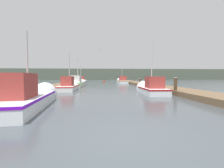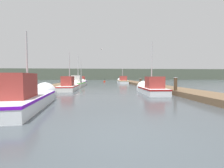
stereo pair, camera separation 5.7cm
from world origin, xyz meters
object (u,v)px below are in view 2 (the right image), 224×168
(fishing_boat_0, at_px, (30,97))
(fishing_boat_2, at_px, (70,86))
(fishing_boat_3, at_px, (78,83))
(channel_buoy, at_px, (104,82))
(seagull_lead, at_px, (102,49))
(fishing_boat_4, at_px, (81,82))
(mooring_piling_0, at_px, (175,86))
(fishing_boat_1, at_px, (151,88))
(mooring_piling_2, at_px, (72,81))
(fishing_boat_5, at_px, (122,81))
(mooring_piling_3, at_px, (82,80))
(mooring_piling_1, at_px, (141,82))

(fishing_boat_0, xyz_separation_m, fishing_boat_2, (0.15, 8.74, -0.03))
(fishing_boat_3, xyz_separation_m, channel_buoy, (4.04, 14.55, -0.33))
(fishing_boat_0, distance_m, seagull_lead, 14.15)
(fishing_boat_2, distance_m, fishing_boat_4, 9.92)
(mooring_piling_0, bearing_deg, fishing_boat_0, -159.25)
(fishing_boat_1, distance_m, mooring_piling_2, 13.68)
(fishing_boat_1, bearing_deg, fishing_boat_5, 90.65)
(mooring_piling_3, bearing_deg, fishing_boat_3, -85.46)
(mooring_piling_1, bearing_deg, seagull_lead, 179.96)
(fishing_boat_1, bearing_deg, channel_buoy, 99.30)
(channel_buoy, bearing_deg, seagull_lead, -92.62)
(fishing_boat_0, height_order, fishing_boat_5, fishing_boat_0)
(fishing_boat_1, xyz_separation_m, channel_buoy, (-3.30, 23.70, -0.29))
(fishing_boat_1, distance_m, seagull_lead, 10.12)
(fishing_boat_2, relative_size, mooring_piling_1, 4.68)
(fishing_boat_3, distance_m, mooring_piling_1, 8.71)
(mooring_piling_2, bearing_deg, fishing_boat_1, -51.72)
(mooring_piling_2, height_order, seagull_lead, seagull_lead)
(fishing_boat_4, height_order, seagull_lead, seagull_lead)
(fishing_boat_1, height_order, mooring_piling_0, fishing_boat_1)
(fishing_boat_4, xyz_separation_m, mooring_piling_2, (-0.96, -3.09, 0.22))
(fishing_boat_2, xyz_separation_m, mooring_piling_3, (-0.94, 18.38, 0.14))
(mooring_piling_0, relative_size, seagull_lead, 2.56)
(fishing_boat_4, bearing_deg, mooring_piling_2, -109.89)
(seagull_lead, bearing_deg, fishing_boat_1, -121.61)
(fishing_boat_4, bearing_deg, fishing_boat_0, -92.83)
(fishing_boat_4, bearing_deg, fishing_boat_5, 27.74)
(fishing_boat_0, height_order, fishing_boat_1, fishing_boat_1)
(mooring_piling_3, bearing_deg, mooring_piling_2, -90.47)
(fishing_boat_5, bearing_deg, fishing_boat_0, -107.35)
(fishing_boat_3, xyz_separation_m, fishing_boat_4, (-0.18, 4.68, -0.03))
(channel_buoy, height_order, seagull_lead, seagull_lead)
(fishing_boat_4, bearing_deg, mooring_piling_0, -62.28)
(fishing_boat_0, relative_size, mooring_piling_3, 5.41)
(fishing_boat_0, bearing_deg, fishing_boat_3, 83.03)
(fishing_boat_1, bearing_deg, fishing_boat_3, 130.10)
(channel_buoy, bearing_deg, mooring_piling_1, -73.63)
(fishing_boat_0, xyz_separation_m, mooring_piling_2, (-0.89, 15.57, 0.22))
(fishing_boat_5, distance_m, mooring_piling_1, 10.36)
(fishing_boat_0, distance_m, fishing_boat_4, 18.66)
(fishing_boat_1, distance_m, fishing_boat_3, 11.72)
(fishing_boat_0, relative_size, channel_buoy, 6.00)
(fishing_boat_1, bearing_deg, fishing_boat_2, 153.69)
(channel_buoy, bearing_deg, fishing_boat_1, -82.08)
(mooring_piling_2, bearing_deg, mooring_piling_3, 89.53)
(mooring_piling_3, bearing_deg, seagull_lead, -72.94)
(fishing_boat_1, xyz_separation_m, fishing_boat_3, (-7.33, 9.15, 0.04))
(fishing_boat_2, distance_m, seagull_lead, 7.11)
(fishing_boat_4, relative_size, channel_buoy, 5.12)
(mooring_piling_0, distance_m, mooring_piling_1, 9.48)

